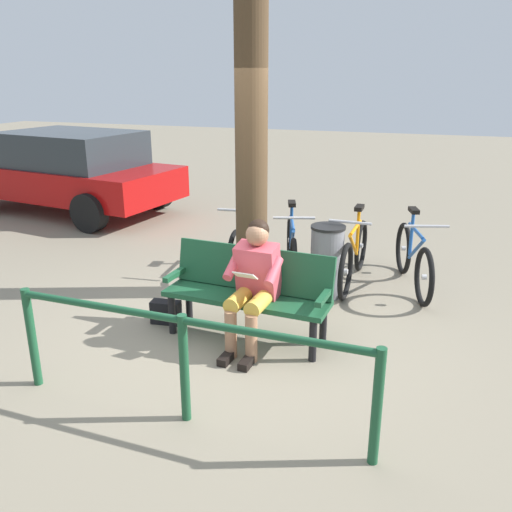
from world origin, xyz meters
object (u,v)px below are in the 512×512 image
bicycle_blue (354,255)px  bicycle_purple (245,242)px  bench (249,287)px  litter_bin (327,261)px  person_reading (254,279)px  parked_car (68,170)px  handbag (166,312)px  tree_trunk (251,152)px  bicycle_orange (413,259)px  bicycle_silver (292,250)px

bicycle_blue → bicycle_purple: size_ratio=1.00×
bench → bicycle_purple: bearing=-65.3°
litter_bin → person_reading: bearing=73.9°
parked_car → person_reading: bearing=150.1°
person_reading → handbag: 1.15m
tree_trunk → bicycle_orange: bearing=-157.7°
bench → bicycle_purple: (0.70, -1.81, -0.15)m
bicycle_blue → bicycle_silver: same height
litter_bin → bicycle_silver: bicycle_silver is taller
bench → tree_trunk: tree_trunk is taller
litter_bin → bicycle_blue: size_ratio=0.50×
person_reading → bicycle_blue: person_reading is taller
bench → bicycle_orange: 2.30m
person_reading → bicycle_blue: size_ratio=0.71×
handbag → parked_car: size_ratio=0.07×
handbag → bicycle_orange: 2.97m
bench → bicycle_blue: bicycle_blue is taller
litter_bin → parked_car: bearing=-24.7°
bicycle_orange → litter_bin: bearing=-74.8°
person_reading → bicycle_orange: (-1.32, -1.96, -0.31)m
bicycle_orange → bicycle_purple: (2.13, -0.02, 0.00)m
bicycle_purple → bench: bearing=14.7°
person_reading → handbag: bearing=-4.7°
person_reading → bicycle_silver: 1.87m
litter_bin → bicycle_silver: size_ratio=0.52×
handbag → litter_bin: litter_bin is taller
tree_trunk → parked_car: (4.47, -2.61, -0.86)m
bicycle_orange → person_reading: bearing=-50.6°
bench → bicycle_blue: (-0.74, -1.71, -0.15)m
tree_trunk → bicycle_blue: bearing=-149.3°
bicycle_orange → bicycle_blue: bearing=-99.7°
tree_trunk → bicycle_orange: 2.31m
tree_trunk → bicycle_silver: (-0.32, -0.61, -1.28)m
bench → litter_bin: 1.32m
person_reading → bicycle_purple: size_ratio=0.72×
handbag → bicycle_orange: size_ratio=0.18×
handbag → bicycle_silver: bicycle_silver is taller
parked_car → handbag: bearing=144.8°
tree_trunk → bicycle_purple: 1.52m
bench → person_reading: bearing=125.1°
person_reading → bicycle_blue: bearing=-105.1°
litter_bin → bench: bearing=67.4°
bicycle_orange → bicycle_blue: size_ratio=0.97×
handbag → tree_trunk: bearing=-117.0°
bench → handbag: bench is taller
bench → bicycle_silver: (0.03, -1.67, -0.15)m
person_reading → handbag: size_ratio=4.00×
bicycle_orange → handbag: bearing=-68.7°
bicycle_blue → bicycle_purple: (1.44, -0.10, 0.00)m
person_reading → tree_trunk: 1.64m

